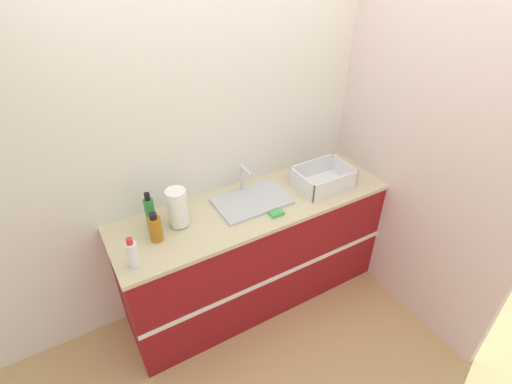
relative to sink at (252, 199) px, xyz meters
name	(u,v)px	position (x,y,z in m)	size (l,w,h in m)	color
ground_plane	(273,318)	(0.00, -0.32, -0.93)	(12.00, 12.00, 0.00)	tan
wall_back	(231,135)	(0.00, 0.28, 0.37)	(4.35, 0.06, 2.60)	silver
wall_right	(372,121)	(1.00, -0.03, 0.37)	(0.06, 2.57, 2.60)	silver
counter_cabinet	(254,252)	(0.00, -0.03, -0.47)	(1.97, 0.60, 0.91)	maroon
sink	(252,199)	(0.00, 0.00, 0.00)	(0.50, 0.33, 0.23)	silver
paper_towel_roll	(178,208)	(-0.52, 0.02, 0.12)	(0.13, 0.13, 0.26)	#4C4C51
dish_rack	(323,180)	(0.55, -0.09, 0.03)	(0.40, 0.29, 0.15)	white
bottle_green	(150,212)	(-0.68, 0.08, 0.10)	(0.06, 0.06, 0.26)	#2D8C3D
bottle_amber	(155,228)	(-0.69, -0.05, 0.07)	(0.08, 0.08, 0.20)	#B26B19
bottle_white_spray	(133,254)	(-0.87, -0.20, 0.07)	(0.07, 0.07, 0.20)	white
sponge	(277,213)	(0.07, -0.21, -0.01)	(0.09, 0.06, 0.02)	#4CB259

